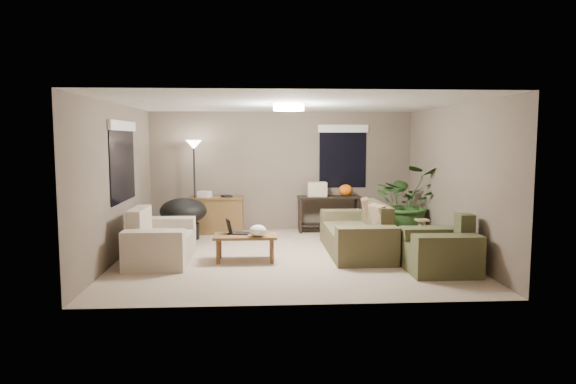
{
  "coord_description": "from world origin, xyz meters",
  "views": [
    {
      "loc": [
        -0.5,
        -8.33,
        1.95
      ],
      "look_at": [
        0.0,
        0.2,
        1.05
      ],
      "focal_mm": 32.0,
      "sensor_mm": 36.0,
      "label": 1
    }
  ],
  "objects": [
    {
      "name": "throw_pillows",
      "position": [
        1.46,
        0.23,
        0.65
      ],
      "size": [
        0.3,
        1.38,
        0.47
      ],
      "color": "#8C7251",
      "rests_on": "main_sofa"
    },
    {
      "name": "cardboard_box",
      "position": [
        0.72,
        2.19,
        0.9
      ],
      "size": [
        0.39,
        0.3,
        0.29
      ],
      "primitive_type": "cube",
      "rotation": [
        0.0,
        0.0,
        0.01
      ],
      "color": "beige",
      "rests_on": "console_table"
    },
    {
      "name": "desk",
      "position": [
        -1.34,
        2.17,
        0.38
      ],
      "size": [
        1.1,
        0.5,
        0.75
      ],
      "color": "brown",
      "rests_on": "ground"
    },
    {
      "name": "papasan_chair",
      "position": [
        -1.95,
        1.58,
        0.47
      ],
      "size": [
        1.1,
        1.1,
        0.8
      ],
      "color": "black",
      "rests_on": "ground"
    },
    {
      "name": "pumpkin",
      "position": [
        1.32,
        2.19,
        0.87
      ],
      "size": [
        0.37,
        0.37,
        0.24
      ],
      "primitive_type": "ellipsoid",
      "rotation": [
        0.0,
        0.0,
        -0.32
      ],
      "color": "orange",
      "rests_on": "console_table"
    },
    {
      "name": "coffee_table",
      "position": [
        -0.71,
        -0.28,
        0.36
      ],
      "size": [
        1.0,
        0.55,
        0.42
      ],
      "color": "brown",
      "rests_on": "ground"
    },
    {
      "name": "window_left",
      "position": [
        -2.73,
        0.3,
        1.78
      ],
      "size": [
        0.05,
        1.56,
        1.33
      ],
      "color": "black",
      "rests_on": "room_shell"
    },
    {
      "name": "armchair",
      "position": [
        2.16,
        -1.11,
        0.3
      ],
      "size": [
        0.95,
        1.0,
        0.85
      ],
      "color": "#434429",
      "rests_on": "ground"
    },
    {
      "name": "window_back",
      "position": [
        1.3,
        2.48,
        1.79
      ],
      "size": [
        1.06,
        0.05,
        1.33
      ],
      "color": "black",
      "rests_on": "room_shell"
    },
    {
      "name": "room_shell",
      "position": [
        0.0,
        0.0,
        1.25
      ],
      "size": [
        5.5,
        5.5,
        5.5
      ],
      "color": "#C2A990",
      "rests_on": "ground"
    },
    {
      "name": "desk_papers",
      "position": [
        -1.5,
        2.16,
        0.8
      ],
      "size": [
        0.73,
        0.32,
        0.12
      ],
      "color": "silver",
      "rests_on": "desk"
    },
    {
      "name": "loveseat",
      "position": [
        -2.08,
        -0.2,
        0.3
      ],
      "size": [
        0.9,
        1.6,
        0.85
      ],
      "color": "beige",
      "rests_on": "ground"
    },
    {
      "name": "console_table",
      "position": [
        0.97,
        2.19,
        0.44
      ],
      "size": [
        1.3,
        0.4,
        0.75
      ],
      "color": "black",
      "rests_on": "ground"
    },
    {
      "name": "laptop",
      "position": [
        -0.88,
        -0.18,
        0.48
      ],
      "size": [
        0.41,
        0.3,
        0.24
      ],
      "color": "black",
      "rests_on": "coffee_table"
    },
    {
      "name": "ceiling_fixture",
      "position": [
        0.0,
        0.0,
        2.44
      ],
      "size": [
        0.5,
        0.5,
        0.1
      ],
      "primitive_type": "cylinder",
      "color": "white",
      "rests_on": "room_shell"
    },
    {
      "name": "floor_lamp",
      "position": [
        -1.78,
        2.06,
        1.6
      ],
      "size": [
        0.32,
        0.32,
        1.91
      ],
      "color": "black",
      "rests_on": "ground"
    },
    {
      "name": "cat_scratching_post",
      "position": [
        2.44,
        0.6,
        0.21
      ],
      "size": [
        0.32,
        0.32,
        0.5
      ],
      "color": "tan",
      "rests_on": "ground"
    },
    {
      "name": "main_sofa",
      "position": [
        1.2,
        0.23,
        0.29
      ],
      "size": [
        0.95,
        2.2,
        0.85
      ],
      "color": "#47422B",
      "rests_on": "ground"
    },
    {
      "name": "plastic_bag",
      "position": [
        -0.51,
        -0.43,
        0.51
      ],
      "size": [
        0.29,
        0.27,
        0.18
      ],
      "primitive_type": "ellipsoid",
      "rotation": [
        0.0,
        0.0,
        -0.13
      ],
      "color": "white",
      "rests_on": "coffee_table"
    },
    {
      "name": "houseplant",
      "position": [
        2.37,
        1.35,
        0.56
      ],
      "size": [
        1.3,
        1.45,
        1.13
      ],
      "primitive_type": "imported",
      "color": "#2D5923",
      "rests_on": "ground"
    }
  ]
}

